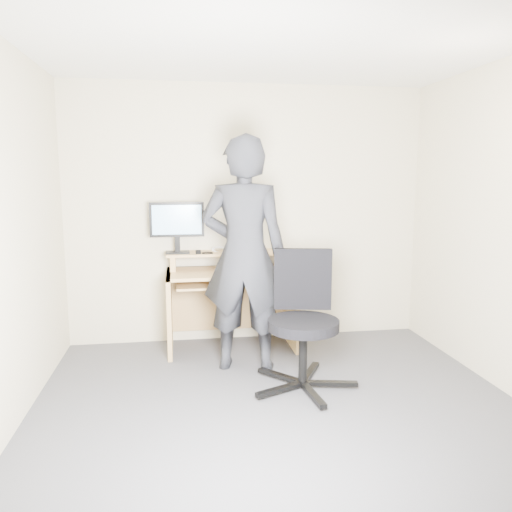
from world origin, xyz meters
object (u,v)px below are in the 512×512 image
object	(u,v)px
monitor	(177,223)
person	(244,255)
desk	(231,290)
office_chair	(303,315)

from	to	relation	value
monitor	person	bearing A→B (deg)	-50.19
desk	monitor	distance (m)	0.82
office_chair	person	bearing A→B (deg)	146.18
desk	person	size ratio (longest dim) A/B	0.61
desk	monitor	xyz separation A→B (m)	(-0.49, 0.04, 0.65)
desk	person	distance (m)	0.74
person	office_chair	bearing A→B (deg)	149.09
desk	monitor	bearing A→B (deg)	175.20
desk	person	xyz separation A→B (m)	(0.05, -0.59, 0.43)
monitor	office_chair	world-z (taller)	monitor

